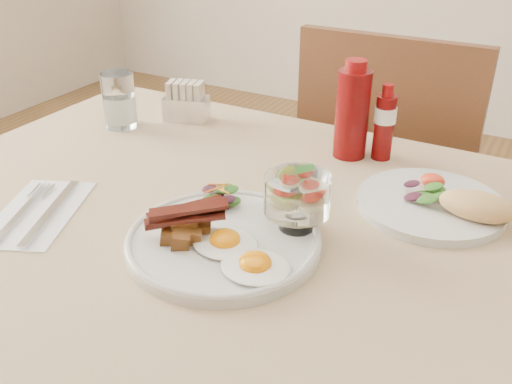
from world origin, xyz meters
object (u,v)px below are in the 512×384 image
object	(u,v)px
chair_far	(389,184)
fruit_cup	(298,195)
table	(271,277)
sugar_caddy	(186,104)
water_glass	(120,103)
ketchup_bottle	(352,112)
second_plate	(442,203)
hot_sauce_bottle	(384,123)
main_plate	(224,242)

from	to	relation	value
chair_far	fruit_cup	distance (m)	0.73
table	fruit_cup	xyz separation A→B (m)	(0.04, 0.00, 0.16)
sugar_caddy	water_glass	distance (m)	0.14
ketchup_bottle	sugar_caddy	distance (m)	0.38
table	fruit_cup	world-z (taller)	fruit_cup
second_plate	hot_sauce_bottle	world-z (taller)	hot_sauce_bottle
fruit_cup	ketchup_bottle	size ratio (longest dim) A/B	0.53
hot_sauce_bottle	water_glass	size ratio (longest dim) A/B	1.23
main_plate	sugar_caddy	size ratio (longest dim) A/B	2.64
main_plate	ketchup_bottle	xyz separation A→B (m)	(0.04, 0.38, 0.08)
chair_far	fruit_cup	xyz separation A→B (m)	(0.04, -0.66, 0.30)
main_plate	second_plate	world-z (taller)	second_plate
table	second_plate	xyz separation A→B (m)	(0.21, 0.18, 0.10)
main_plate	fruit_cup	distance (m)	0.13
sugar_caddy	fruit_cup	bearing A→B (deg)	-53.96
fruit_cup	water_glass	xyz separation A→B (m)	(-0.52, 0.21, -0.02)
hot_sauce_bottle	ketchup_bottle	bearing A→B (deg)	-162.85
main_plate	hot_sauce_bottle	bearing A→B (deg)	75.71
second_plate	sugar_caddy	size ratio (longest dim) A/B	2.35
table	sugar_caddy	distance (m)	0.50
sugar_caddy	water_glass	size ratio (longest dim) A/B	0.90
hot_sauce_bottle	chair_far	bearing A→B (deg)	100.44
second_plate	sugar_caddy	bearing A→B (deg)	166.94
fruit_cup	second_plate	size ratio (longest dim) A/B	0.39
ketchup_bottle	water_glass	xyz separation A→B (m)	(-0.48, -0.10, -0.04)
table	fruit_cup	size ratio (longest dim) A/B	13.56
fruit_cup	sugar_caddy	xyz separation A→B (m)	(-0.41, 0.31, -0.03)
chair_far	ketchup_bottle	distance (m)	0.47
fruit_cup	second_plate	bearing A→B (deg)	45.80
water_glass	hot_sauce_bottle	bearing A→B (deg)	11.92
chair_far	second_plate	distance (m)	0.58
chair_far	main_plate	distance (m)	0.77
ketchup_bottle	hot_sauce_bottle	distance (m)	0.06
water_glass	sugar_caddy	bearing A→B (deg)	44.19
second_plate	main_plate	bearing A→B (deg)	-134.94
table	ketchup_bottle	world-z (taller)	ketchup_bottle
water_glass	chair_far	bearing A→B (deg)	43.30
table	second_plate	world-z (taller)	second_plate
table	water_glass	world-z (taller)	water_glass
table	fruit_cup	distance (m)	0.16
table	ketchup_bottle	bearing A→B (deg)	89.18
table	water_glass	size ratio (longest dim) A/B	11.35
table	sugar_caddy	world-z (taller)	sugar_caddy
ketchup_bottle	water_glass	distance (m)	0.49
ketchup_bottle	sugar_caddy	size ratio (longest dim) A/B	1.75
second_plate	water_glass	distance (m)	0.69
main_plate	second_plate	xyz separation A→B (m)	(0.25, 0.25, 0.01)
main_plate	water_glass	size ratio (longest dim) A/B	2.39
table	chair_far	distance (m)	0.68
table	second_plate	size ratio (longest dim) A/B	5.34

